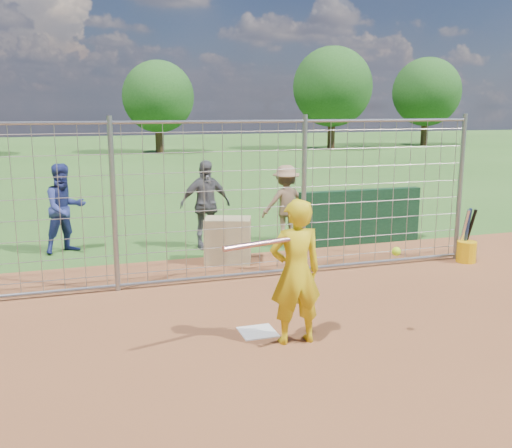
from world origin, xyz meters
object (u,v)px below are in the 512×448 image
object	(u,v)px
equipment_bin	(228,240)
bystander_a	(65,208)
batter	(296,272)
bucket_with_bats	(466,249)
bystander_c	(286,203)
bystander_b	(205,204)

from	to	relation	value
equipment_bin	bystander_a	bearing A→B (deg)	168.27
batter	bucket_with_bats	distance (m)	4.86
bystander_a	bystander_c	distance (m)	4.32
bystander_c	bucket_with_bats	xyz separation A→B (m)	(2.46, -2.58, -0.53)
bystander_a	bystander_b	bearing A→B (deg)	-35.90
batter	bystander_a	world-z (taller)	batter
batter	bystander_b	world-z (taller)	bystander_b
bystander_b	equipment_bin	bearing A→B (deg)	-90.47
bystander_c	equipment_bin	distance (m)	2.07
bystander_c	bystander_b	bearing A→B (deg)	3.83
bystander_a	bucket_with_bats	xyz separation A→B (m)	(6.77, -2.94, -0.60)
bystander_b	equipment_bin	xyz separation A→B (m)	(0.14, -1.17, -0.46)
bystander_c	equipment_bin	xyz separation A→B (m)	(-1.58, -1.29, -0.38)
bystander_a	bucket_with_bats	size ratio (longest dim) A/B	1.73
bystander_c	bucket_with_bats	distance (m)	3.60
bystander_b	bucket_with_bats	distance (m)	4.89
bystander_a	bystander_c	world-z (taller)	bystander_a
batter	equipment_bin	distance (m)	3.67
batter	bystander_c	world-z (taller)	batter
bystander_a	bystander_b	world-z (taller)	bystander_b
bystander_a	equipment_bin	size ratio (longest dim) A/B	2.11
bystander_a	equipment_bin	xyz separation A→B (m)	(2.73, -1.65, -0.44)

